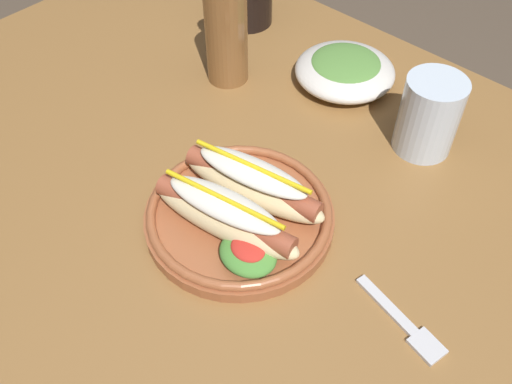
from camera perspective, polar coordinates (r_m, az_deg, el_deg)
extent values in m
cube|color=olive|center=(0.75, 0.70, -0.84)|extent=(1.25, 0.84, 0.04)
cylinder|color=olive|center=(1.45, -6.35, 7.63)|extent=(0.06, 0.06, 0.70)
cylinder|color=#9E5633|center=(0.69, -1.68, -2.57)|extent=(0.23, 0.23, 0.02)
torus|color=#9E5633|center=(0.69, -1.71, -1.93)|extent=(0.23, 0.23, 0.01)
ellipsoid|color=beige|center=(0.66, -3.18, -2.73)|extent=(0.20, 0.08, 0.04)
cylinder|color=#9E4C33|center=(0.65, -3.20, -2.30)|extent=(0.18, 0.06, 0.03)
ellipsoid|color=silver|center=(0.64, -3.27, -1.25)|extent=(0.15, 0.07, 0.02)
cylinder|color=yellow|center=(0.63, -3.31, -0.66)|extent=(0.16, 0.03, 0.01)
ellipsoid|color=beige|center=(0.69, -0.36, 0.54)|extent=(0.20, 0.08, 0.04)
cylinder|color=#9E4C33|center=(0.68, -0.37, 0.98)|extent=(0.18, 0.06, 0.03)
ellipsoid|color=silver|center=(0.67, -0.37, 2.04)|extent=(0.15, 0.07, 0.02)
cylinder|color=yellow|center=(0.66, -0.38, 2.64)|extent=(0.16, 0.03, 0.01)
ellipsoid|color=#4C8C38|center=(0.64, -0.81, -6.25)|extent=(0.07, 0.06, 0.02)
ellipsoid|color=red|center=(0.63, -0.82, -5.72)|extent=(0.04, 0.03, 0.01)
cube|color=silver|center=(0.65, 13.02, -11.05)|extent=(0.09, 0.03, 0.00)
cube|color=silver|center=(0.63, 16.88, -14.69)|extent=(0.04, 0.03, 0.00)
cylinder|color=silver|center=(0.79, 17.06, 7.41)|extent=(0.08, 0.08, 0.11)
cylinder|color=brown|center=(0.87, -3.00, 15.55)|extent=(0.06, 0.06, 0.15)
ellipsoid|color=silver|center=(0.90, 8.96, 11.97)|extent=(0.15, 0.15, 0.04)
ellipsoid|color=#56893D|center=(0.89, 9.06, 12.70)|extent=(0.11, 0.11, 0.02)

